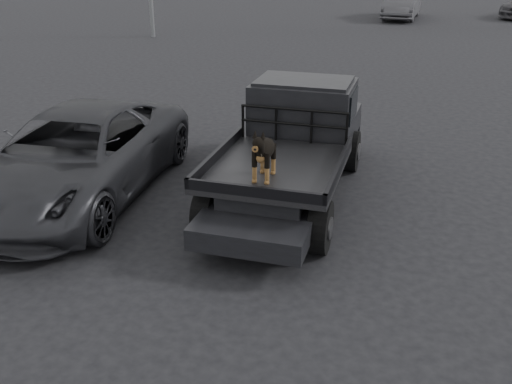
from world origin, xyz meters
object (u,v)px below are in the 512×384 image
(distant_car_a, at_px, (402,4))
(flatbed_ute, at_px, (290,171))
(parked_suv, at_px, (76,156))
(dog, at_px, (264,153))

(distant_car_a, bearing_deg, flatbed_ute, -87.83)
(flatbed_ute, height_order, distant_car_a, distant_car_a)
(parked_suv, bearing_deg, flatbed_ute, 11.78)
(dog, distance_m, distant_car_a, 25.95)
(dog, xyz_separation_m, parked_suv, (-3.37, 0.50, -0.57))
(flatbed_ute, distance_m, parked_suv, 3.56)
(flatbed_ute, relative_size, distant_car_a, 1.16)
(parked_suv, distance_m, distant_car_a, 25.74)
(parked_suv, bearing_deg, dog, -12.40)
(dog, distance_m, parked_suv, 3.46)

